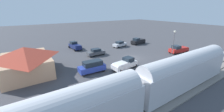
% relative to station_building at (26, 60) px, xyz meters
% --- Properties ---
extents(ground_plane, '(200.00, 200.00, 0.00)m').
position_rel_station_building_xyz_m(ground_plane, '(-4.00, -22.00, -2.60)').
color(ground_plane, '#424247').
extents(railway_track, '(4.80, 70.00, 0.30)m').
position_rel_station_building_xyz_m(railway_track, '(-18.00, -22.00, -2.51)').
color(railway_track, slate).
rests_on(railway_track, ground).
extents(platform, '(3.20, 46.00, 0.30)m').
position_rel_station_building_xyz_m(platform, '(-14.00, -22.00, -2.45)').
color(platform, '#A8A399').
rests_on(platform, ground).
extents(station_building, '(10.91, 8.26, 4.99)m').
position_rel_station_building_xyz_m(station_building, '(0.00, 0.00, 0.00)').
color(station_building, tan).
rests_on(station_building, ground).
extents(pedestrian_on_platform, '(0.36, 0.36, 1.71)m').
position_rel_station_building_xyz_m(pedestrian_on_platform, '(-14.29, -14.84, -1.32)').
color(pedestrian_on_platform, '#333338').
rests_on(pedestrian_on_platform, platform).
extents(suv_blue, '(2.14, 4.97, 2.22)m').
position_rel_station_building_xyz_m(suv_blue, '(-5.88, -9.95, -1.45)').
color(suv_blue, '#283D9E').
rests_on(suv_blue, ground).
extents(pickup_navy, '(5.50, 2.72, 2.14)m').
position_rel_station_building_xyz_m(pickup_navy, '(11.42, -12.82, -1.57)').
color(pickup_navy, navy).
rests_on(pickup_navy, ground).
extents(pickup_black, '(2.53, 5.58, 2.14)m').
position_rel_station_building_xyz_m(pickup_black, '(5.90, -32.70, -1.57)').
color(pickup_black, black).
rests_on(pickup_black, ground).
extents(pickup_red, '(2.85, 5.65, 2.14)m').
position_rel_station_building_xyz_m(pickup_red, '(-7.65, -34.42, -1.57)').
color(pickup_red, red).
rests_on(pickup_red, ground).
extents(sedan_silver, '(2.51, 4.73, 1.74)m').
position_rel_station_building_xyz_m(sedan_silver, '(6.27, -25.31, -1.72)').
color(sedan_silver, silver).
rests_on(sedan_silver, ground).
extents(sedan_charcoal, '(1.85, 4.51, 1.74)m').
position_rel_station_building_xyz_m(sedan_charcoal, '(2.71, -15.16, -1.72)').
color(sedan_charcoal, '#47494F').
rests_on(sedan_charcoal, ground).
extents(pickup_white, '(2.56, 5.59, 2.14)m').
position_rel_station_building_xyz_m(pickup_white, '(-7.93, -15.97, -1.57)').
color(pickup_white, white).
rests_on(pickup_white, ground).
extents(light_pole_near_platform, '(0.44, 0.44, 7.07)m').
position_rel_station_building_xyz_m(light_pole_near_platform, '(-11.20, -25.99, 1.91)').
color(light_pole_near_platform, '#515156').
rests_on(light_pole_near_platform, ground).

